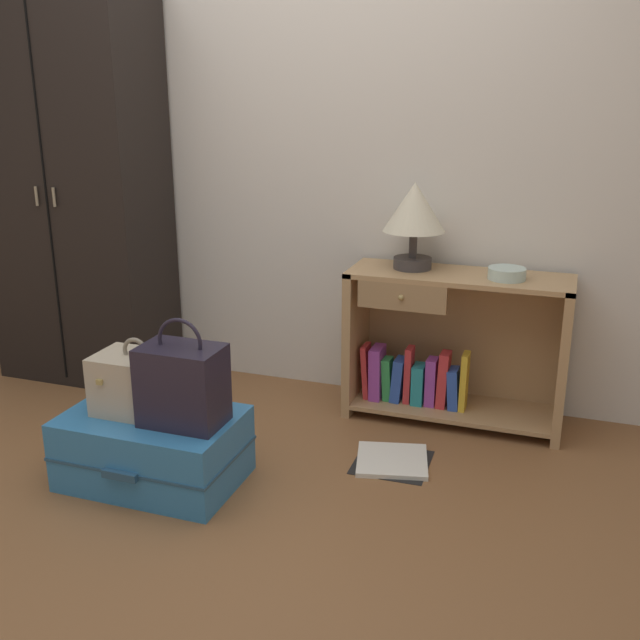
# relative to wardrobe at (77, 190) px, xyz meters

# --- Properties ---
(ground_plane) EXTENTS (9.00, 9.00, 0.00)m
(ground_plane) POSITION_rel_wardrobe_xyz_m (1.14, -1.20, -0.97)
(ground_plane) COLOR brown
(back_wall) EXTENTS (6.40, 0.10, 2.60)m
(back_wall) POSITION_rel_wardrobe_xyz_m (1.14, 0.30, 0.33)
(back_wall) COLOR silver
(back_wall) RESTS_ON ground_plane
(wardrobe) EXTENTS (0.84, 0.47, 1.94)m
(wardrobe) POSITION_rel_wardrobe_xyz_m (0.00, 0.00, 0.00)
(wardrobe) COLOR black
(wardrobe) RESTS_ON ground_plane
(bookshelf) EXTENTS (0.97, 0.35, 0.69)m
(bookshelf) POSITION_rel_wardrobe_xyz_m (1.88, 0.06, -0.64)
(bookshelf) COLOR tan
(bookshelf) RESTS_ON ground_plane
(table_lamp) EXTENTS (0.28, 0.28, 0.38)m
(table_lamp) POSITION_rel_wardrobe_xyz_m (1.70, 0.08, -0.03)
(table_lamp) COLOR #3D3838
(table_lamp) RESTS_ON bookshelf
(bowl) EXTENTS (0.16, 0.16, 0.05)m
(bowl) POSITION_rel_wardrobe_xyz_m (2.12, 0.02, -0.26)
(bowl) COLOR silver
(bowl) RESTS_ON bookshelf
(suitcase_large) EXTENTS (0.67, 0.46, 0.28)m
(suitcase_large) POSITION_rel_wardrobe_xyz_m (0.92, -0.90, -0.83)
(suitcase_large) COLOR teal
(suitcase_large) RESTS_ON ground_plane
(train_case) EXTENTS (0.32, 0.23, 0.30)m
(train_case) POSITION_rel_wardrobe_xyz_m (0.87, -0.88, -0.58)
(train_case) COLOR #B7A88E
(train_case) RESTS_ON suitcase_large
(handbag) EXTENTS (0.30, 0.20, 0.41)m
(handbag) POSITION_rel_wardrobe_xyz_m (1.08, -0.91, -0.54)
(handbag) COLOR #231E2D
(handbag) RESTS_ON suitcase_large
(bottle) EXTENTS (0.08, 0.08, 0.16)m
(bottle) POSITION_rel_wardrobe_xyz_m (0.49, -0.88, -0.89)
(bottle) COLOR white
(bottle) RESTS_ON ground_plane
(open_book_on_floor) EXTENTS (0.34, 0.34, 0.02)m
(open_book_on_floor) POSITION_rel_wardrobe_xyz_m (1.76, -0.46, -0.96)
(open_book_on_floor) COLOR white
(open_book_on_floor) RESTS_ON ground_plane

